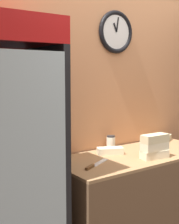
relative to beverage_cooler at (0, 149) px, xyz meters
The scene contains 11 objects.
wall_back 1.38m from the beverage_cooler, 14.92° to the left, with size 5.20×0.10×2.70m.
prep_counter 1.46m from the beverage_cooler, ahead, with size 1.64×0.71×0.87m.
beverage_cooler is the anchor object (origin of this frame).
sandwich_stack_bottom 1.36m from the beverage_cooler, 11.13° to the right, with size 0.27×0.15×0.07m.
sandwich_stack_middle 1.35m from the beverage_cooler, 11.13° to the right, with size 0.26×0.12×0.07m.
sandwich_stack_top 1.35m from the beverage_cooler, 11.13° to the right, with size 0.26×0.12×0.07m.
sandwich_flat_left 1.11m from the beverage_cooler, ahead, with size 0.26×0.20×0.06m.
sandwich_flat_right 1.95m from the beverage_cooler, ahead, with size 0.30×0.23×0.07m.
chefs_knife 0.78m from the beverage_cooler, 10.49° to the right, with size 0.35×0.20×0.02m.
condiment_jar 1.25m from the beverage_cooler, 10.68° to the left, with size 0.09×0.09×0.14m.
napkin_dispenser 0.61m from the beverage_cooler, 16.24° to the left, with size 0.11×0.09×0.12m.
Camera 1 is at (-2.06, -1.19, 1.64)m, focal length 50.00 mm.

